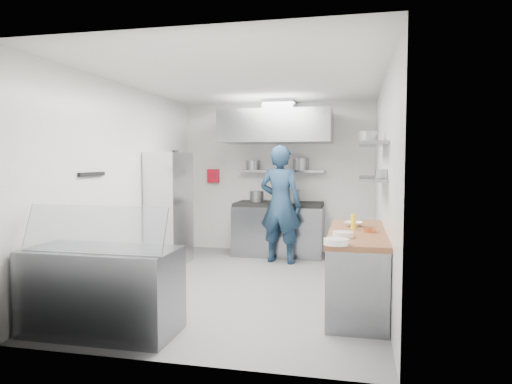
% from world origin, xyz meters
% --- Properties ---
extents(floor, '(5.00, 5.00, 0.00)m').
position_xyz_m(floor, '(0.00, 0.00, 0.00)').
color(floor, slate).
rests_on(floor, ground).
extents(ceiling, '(5.00, 5.00, 0.00)m').
position_xyz_m(ceiling, '(0.00, 0.00, 2.80)').
color(ceiling, silver).
rests_on(ceiling, wall_back).
extents(wall_back, '(3.60, 2.80, 0.02)m').
position_xyz_m(wall_back, '(0.00, 2.50, 1.40)').
color(wall_back, white).
rests_on(wall_back, floor).
extents(wall_front, '(3.60, 2.80, 0.02)m').
position_xyz_m(wall_front, '(0.00, -2.50, 1.40)').
color(wall_front, white).
rests_on(wall_front, floor).
extents(wall_left, '(2.80, 5.00, 0.02)m').
position_xyz_m(wall_left, '(-1.80, 0.00, 1.40)').
color(wall_left, white).
rests_on(wall_left, floor).
extents(wall_right, '(2.80, 5.00, 0.02)m').
position_xyz_m(wall_right, '(1.80, 0.00, 1.40)').
color(wall_right, white).
rests_on(wall_right, floor).
extents(gas_range, '(1.60, 0.80, 0.90)m').
position_xyz_m(gas_range, '(0.10, 2.10, 0.45)').
color(gas_range, gray).
rests_on(gas_range, floor).
extents(cooktop, '(1.57, 0.78, 0.06)m').
position_xyz_m(cooktop, '(0.10, 2.10, 0.93)').
color(cooktop, black).
rests_on(cooktop, gas_range).
extents(stock_pot_left, '(0.26, 0.26, 0.20)m').
position_xyz_m(stock_pot_left, '(-0.32, 2.12, 1.06)').
color(stock_pot_left, slate).
rests_on(stock_pot_left, cooktop).
extents(stock_pot_mid, '(0.37, 0.37, 0.24)m').
position_xyz_m(stock_pot_mid, '(0.29, 2.11, 1.08)').
color(stock_pot_mid, slate).
rests_on(stock_pot_mid, cooktop).
extents(over_range_shelf, '(1.60, 0.30, 0.04)m').
position_xyz_m(over_range_shelf, '(0.10, 2.34, 1.52)').
color(over_range_shelf, gray).
rests_on(over_range_shelf, wall_back).
extents(shelf_pot_a, '(0.25, 0.25, 0.18)m').
position_xyz_m(shelf_pot_a, '(-0.44, 2.32, 1.63)').
color(shelf_pot_a, slate).
rests_on(shelf_pot_a, over_range_shelf).
extents(shelf_pot_b, '(0.29, 0.29, 0.22)m').
position_xyz_m(shelf_pot_b, '(0.46, 2.38, 1.65)').
color(shelf_pot_b, slate).
rests_on(shelf_pot_b, over_range_shelf).
extents(extractor_hood, '(1.90, 1.15, 0.55)m').
position_xyz_m(extractor_hood, '(0.10, 1.93, 2.30)').
color(extractor_hood, gray).
rests_on(extractor_hood, wall_back).
extents(hood_duct, '(0.55, 0.55, 0.24)m').
position_xyz_m(hood_duct, '(0.10, 2.15, 2.68)').
color(hood_duct, slate).
rests_on(hood_duct, extractor_hood).
extents(red_firebox, '(0.22, 0.10, 0.26)m').
position_xyz_m(red_firebox, '(-1.25, 2.44, 1.42)').
color(red_firebox, red).
rests_on(red_firebox, wall_back).
extents(chef, '(0.80, 0.60, 1.97)m').
position_xyz_m(chef, '(0.23, 1.49, 0.99)').
color(chef, '#162C43').
rests_on(chef, floor).
extents(wire_rack, '(0.50, 0.90, 1.85)m').
position_xyz_m(wire_rack, '(-1.53, 0.94, 0.93)').
color(wire_rack, silver).
rests_on(wire_rack, floor).
extents(rack_bin_a, '(0.15, 0.19, 0.17)m').
position_xyz_m(rack_bin_a, '(-1.53, 1.09, 0.80)').
color(rack_bin_a, white).
rests_on(rack_bin_a, wire_rack).
extents(rack_bin_b, '(0.13, 0.17, 0.15)m').
position_xyz_m(rack_bin_b, '(-1.53, 1.33, 1.30)').
color(rack_bin_b, yellow).
rests_on(rack_bin_b, wire_rack).
extents(rack_jar, '(0.10, 0.10, 0.18)m').
position_xyz_m(rack_jar, '(-1.48, 1.10, 1.80)').
color(rack_jar, black).
rests_on(rack_jar, wire_rack).
extents(knife_strip, '(0.04, 0.55, 0.05)m').
position_xyz_m(knife_strip, '(-1.78, -0.90, 1.55)').
color(knife_strip, black).
rests_on(knife_strip, wall_left).
extents(prep_counter_base, '(0.62, 2.00, 0.84)m').
position_xyz_m(prep_counter_base, '(1.48, -0.60, 0.42)').
color(prep_counter_base, gray).
rests_on(prep_counter_base, floor).
extents(prep_counter_top, '(0.65, 2.04, 0.06)m').
position_xyz_m(prep_counter_top, '(1.48, -0.60, 0.87)').
color(prep_counter_top, brown).
rests_on(prep_counter_top, prep_counter_base).
extents(plate_stack_a, '(0.24, 0.24, 0.06)m').
position_xyz_m(plate_stack_a, '(1.27, -1.56, 0.93)').
color(plate_stack_a, white).
rests_on(plate_stack_a, prep_counter_top).
extents(plate_stack_b, '(0.22, 0.22, 0.06)m').
position_xyz_m(plate_stack_b, '(1.32, -1.10, 0.93)').
color(plate_stack_b, white).
rests_on(plate_stack_b, prep_counter_top).
extents(copper_pan, '(0.14, 0.14, 0.06)m').
position_xyz_m(copper_pan, '(1.62, -0.69, 0.93)').
color(copper_pan, '#B35E32').
rests_on(copper_pan, prep_counter_top).
extents(squeeze_bottle, '(0.06, 0.06, 0.18)m').
position_xyz_m(squeeze_bottle, '(1.43, -0.50, 0.99)').
color(squeeze_bottle, yellow).
rests_on(squeeze_bottle, prep_counter_top).
extents(mixing_bowl, '(0.27, 0.27, 0.06)m').
position_xyz_m(mixing_bowl, '(1.43, -0.25, 0.93)').
color(mixing_bowl, white).
rests_on(mixing_bowl, prep_counter_top).
extents(wall_shelf_lower, '(0.30, 1.30, 0.04)m').
position_xyz_m(wall_shelf_lower, '(1.64, -0.30, 1.50)').
color(wall_shelf_lower, gray).
rests_on(wall_shelf_lower, wall_right).
extents(wall_shelf_upper, '(0.30, 1.30, 0.04)m').
position_xyz_m(wall_shelf_upper, '(1.64, -0.30, 1.92)').
color(wall_shelf_upper, gray).
rests_on(wall_shelf_upper, wall_right).
extents(shelf_pot_c, '(0.19, 0.19, 0.10)m').
position_xyz_m(shelf_pot_c, '(1.76, -0.67, 1.57)').
color(shelf_pot_c, slate).
rests_on(shelf_pot_c, wall_shelf_lower).
extents(shelf_pot_d, '(0.24, 0.24, 0.14)m').
position_xyz_m(shelf_pot_d, '(1.60, -0.12, 2.01)').
color(shelf_pot_d, slate).
rests_on(shelf_pot_d, wall_shelf_upper).
extents(display_case, '(1.50, 0.70, 0.85)m').
position_xyz_m(display_case, '(-1.00, -2.00, 0.42)').
color(display_case, gray).
rests_on(display_case, floor).
extents(display_glass, '(1.47, 0.19, 0.42)m').
position_xyz_m(display_glass, '(-1.00, -2.12, 1.07)').
color(display_glass, silver).
rests_on(display_glass, display_case).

